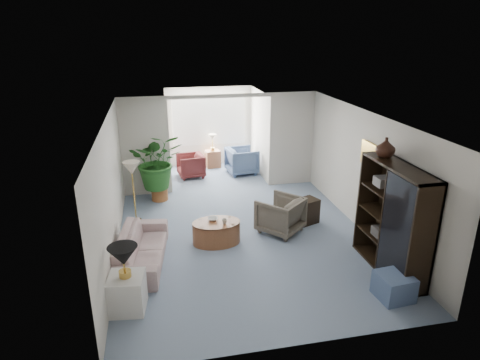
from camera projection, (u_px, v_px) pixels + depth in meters
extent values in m
plane|color=#8192AB|center=(246.00, 241.00, 8.40)|extent=(6.00, 6.00, 0.00)
plane|color=#8192AB|center=(215.00, 175.00, 12.17)|extent=(2.60, 2.60, 0.00)
cube|color=beige|center=(145.00, 147.00, 10.37)|extent=(1.20, 0.12, 2.50)
cube|color=beige|center=(292.00, 139.00, 11.10)|extent=(1.20, 0.12, 2.50)
cube|color=beige|center=(220.00, 96.00, 10.32)|extent=(2.60, 0.12, 0.10)
cube|color=white|center=(209.00, 120.00, 12.69)|extent=(2.20, 0.02, 1.50)
cube|color=white|center=(209.00, 120.00, 12.66)|extent=(2.20, 0.02, 1.50)
cube|color=#BBB396|center=(370.00, 154.00, 8.20)|extent=(0.04, 0.50, 0.40)
imported|color=#B9AC9D|center=(142.00, 248.00, 7.57)|extent=(1.02, 2.06, 0.58)
cube|color=silver|center=(127.00, 293.00, 6.29)|extent=(0.58, 0.58, 0.57)
cone|color=black|center=(123.00, 256.00, 6.07)|extent=(0.44, 0.44, 0.30)
cone|color=beige|center=(132.00, 168.00, 8.83)|extent=(0.36, 0.36, 0.28)
cylinder|color=brown|center=(216.00, 232.00, 8.28)|extent=(1.03, 1.03, 0.45)
imported|color=silver|center=(213.00, 219.00, 8.28)|extent=(0.22, 0.22, 0.05)
imported|color=beige|center=(225.00, 221.00, 8.13)|extent=(0.11, 0.11, 0.09)
imported|color=#655C50|center=(280.00, 215.00, 8.70)|extent=(1.16, 1.16, 0.76)
cube|color=black|center=(307.00, 211.00, 9.14)|extent=(0.56, 0.50, 0.54)
cube|color=black|center=(393.00, 220.00, 7.12)|extent=(0.46, 1.74, 1.93)
imported|color=black|center=(386.00, 147.00, 7.19)|extent=(0.33, 0.33, 0.35)
cube|color=slate|center=(394.00, 286.00, 6.59)|extent=(0.55, 0.55, 0.41)
cylinder|color=brown|center=(160.00, 194.00, 10.39)|extent=(0.40, 0.40, 0.32)
imported|color=#235A1F|center=(157.00, 161.00, 10.09)|extent=(1.26, 1.09, 1.40)
imported|color=slate|center=(242.00, 161.00, 12.22)|extent=(0.94, 0.91, 0.76)
imported|color=#5C231F|center=(191.00, 166.00, 11.95)|extent=(0.81, 0.79, 0.66)
cube|color=brown|center=(213.00, 159.00, 12.80)|extent=(0.47, 0.38, 0.52)
cube|color=black|center=(403.00, 250.00, 6.80)|extent=(0.30, 0.26, 0.16)
cube|color=#353230|center=(382.00, 232.00, 7.41)|extent=(0.30, 0.26, 0.16)
cube|color=#3E3C39|center=(396.00, 216.00, 6.95)|extent=(0.30, 0.26, 0.16)
cube|color=#5B5855|center=(384.00, 182.00, 7.22)|extent=(0.30, 0.26, 0.16)
cube|color=#322D27|center=(406.00, 196.00, 6.61)|extent=(0.30, 0.26, 0.16)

